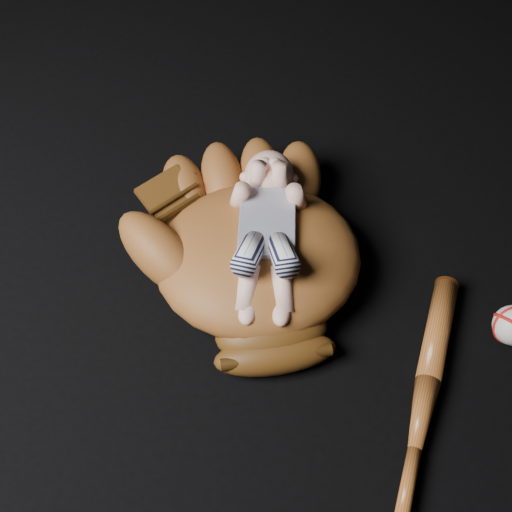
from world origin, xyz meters
name	(u,v)px	position (x,y,z in m)	size (l,w,h in m)	color
baseball_glove	(258,251)	(-0.02, 0.17, 0.08)	(0.47, 0.53, 0.17)	brown
newborn_baby	(267,234)	(-0.01, 0.17, 0.13)	(0.16, 0.35, 0.14)	#F7B69F
baseball_bat	(425,395)	(0.30, -0.01, 0.02)	(0.04, 0.46, 0.04)	#964B1D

